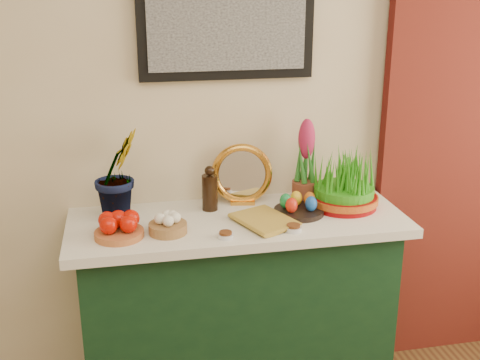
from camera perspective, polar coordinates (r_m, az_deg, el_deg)
The scene contains 13 objects.
sideboard at distance 2.73m, azimuth -0.22°, elevation -12.61°, with size 1.30×0.45×0.85m, color #133419.
tablecloth at distance 2.52m, azimuth -0.23°, elevation -3.95°, with size 1.40×0.55×0.04m, color white.
hyacinth_green at distance 2.50m, azimuth -11.58°, elevation 1.92°, with size 0.25×0.21×0.49m, color #297625.
apple_bowl at distance 2.36m, azimuth -11.42°, elevation -4.44°, with size 0.25×0.25×0.10m.
garlic_basket at distance 2.37m, azimuth -6.86°, elevation -4.22°, with size 0.18×0.18×0.08m.
vinegar_cruet at distance 2.57m, azimuth -2.88°, elevation -1.00°, with size 0.07×0.07×0.20m.
mirror at distance 2.63m, azimuth 0.18°, elevation 0.50°, with size 0.27×0.11×0.27m.
book at distance 2.39m, azimuth 0.47°, elevation -4.29°, with size 0.17×0.25×0.03m, color #B39032.
spice_dish_left at distance 2.32m, azimuth -1.38°, elevation -5.24°, with size 0.06×0.06×0.03m.
spice_dish_right at distance 2.39m, azimuth 5.09°, elevation -4.56°, with size 0.07×0.07×0.03m.
egg_plate at distance 2.55m, azimuth 5.60°, elevation -2.54°, with size 0.28×0.28×0.09m.
hyacinth_pink at distance 2.65m, azimuth 6.25°, elevation 1.42°, with size 0.12×0.12×0.38m.
wheatgrass_sabzeh at distance 2.63m, azimuth 9.85°, elevation -0.30°, with size 0.30×0.30×0.24m.
Camera 1 is at (-0.37, -0.28, 1.84)m, focal length 45.00 mm.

